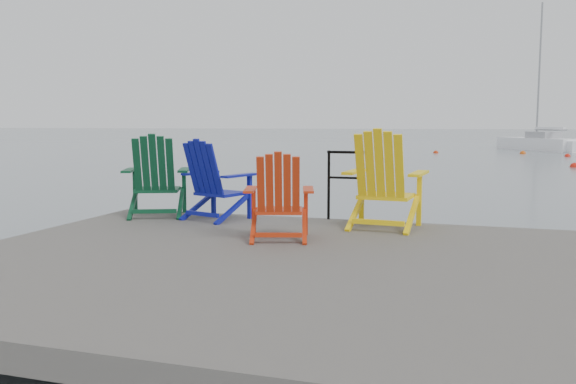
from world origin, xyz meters
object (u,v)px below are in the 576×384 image
(handrail, at_px, (345,178))
(buoy_d, at_px, (567,157))
(buoy_b, at_px, (436,153))
(buoy_c, at_px, (523,154))
(chair_red, at_px, (279,197))
(chair_yellow, at_px, (384,180))
(chair_green, at_px, (156,176))
(chair_blue, at_px, (214,180))
(buoy_a, at_px, (575,167))
(sailboat_near, at_px, (540,145))

(handrail, distance_m, buoy_d, 28.43)
(buoy_b, relative_size, buoy_c, 0.90)
(chair_red, xyz_separation_m, chair_yellow, (0.95, 1.05, 0.11))
(chair_green, xyz_separation_m, buoy_b, (1.52, 30.00, -1.04))
(chair_red, relative_size, buoy_c, 2.67)
(handrail, xyz_separation_m, buoy_d, (6.02, 27.77, -1.04))
(handrail, relative_size, buoy_d, 2.86)
(buoy_b, xyz_separation_m, buoy_c, (4.89, 0.78, 0.00))
(chair_green, relative_size, chair_blue, 1.06)
(buoy_a, xyz_separation_m, buoy_c, (-1.31, 11.15, 0.00))
(chair_red, height_order, chair_yellow, chair_yellow)
(buoy_a, bearing_deg, chair_red, -105.20)
(buoy_a, relative_size, buoy_b, 1.18)
(chair_yellow, bearing_deg, chair_green, -176.59)
(handrail, distance_m, buoy_a, 19.88)
(buoy_b, bearing_deg, buoy_c, 9.03)
(chair_green, distance_m, chair_blue, 0.85)
(chair_yellow, xyz_separation_m, buoy_c, (3.36, 30.80, -1.08))
(chair_green, distance_m, buoy_b, 30.06)
(chair_yellow, bearing_deg, handrail, 142.47)
(sailboat_near, bearing_deg, chair_yellow, -128.41)
(chair_red, xyz_separation_m, buoy_b, (-0.57, 31.07, -0.97))
(buoy_d, bearing_deg, chair_green, -106.73)
(sailboat_near, relative_size, buoy_c, 28.26)
(chair_blue, bearing_deg, chair_green, -161.94)
(buoy_c, bearing_deg, handrail, -97.39)
(chair_blue, xyz_separation_m, buoy_d, (7.65, 28.25, -1.01))
(buoy_c, distance_m, buoy_d, 3.28)
(chair_green, distance_m, buoy_a, 21.11)
(buoy_b, distance_m, buoy_c, 4.95)
(buoy_a, height_order, buoy_d, buoy_a)
(chair_red, relative_size, buoy_b, 2.95)
(sailboat_near, distance_m, buoy_c, 5.51)
(chair_red, distance_m, buoy_a, 21.47)
(chair_green, xyz_separation_m, buoy_a, (7.72, 19.63, -1.04))
(buoy_c, xyz_separation_m, buoy_d, (2.09, -2.53, 0.00))
(chair_green, relative_size, buoy_d, 3.43)
(chair_yellow, xyz_separation_m, buoy_b, (-1.53, 30.02, -1.08))
(buoy_b, bearing_deg, sailboat_near, 44.50)
(chair_blue, distance_m, chair_yellow, 2.20)
(chair_blue, bearing_deg, handrail, 34.17)
(buoy_b, bearing_deg, handrail, -88.14)
(chair_blue, height_order, buoy_d, chair_blue)
(chair_red, bearing_deg, sailboat_near, 64.61)
(chair_yellow, xyz_separation_m, sailboat_near, (4.69, 36.14, -0.72))
(chair_yellow, bearing_deg, chair_blue, -176.81)
(buoy_c, relative_size, buoy_d, 1.11)
(buoy_a, bearing_deg, buoy_d, 84.86)
(sailboat_near, bearing_deg, buoy_b, -166.50)
(chair_blue, bearing_deg, buoy_d, 92.69)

